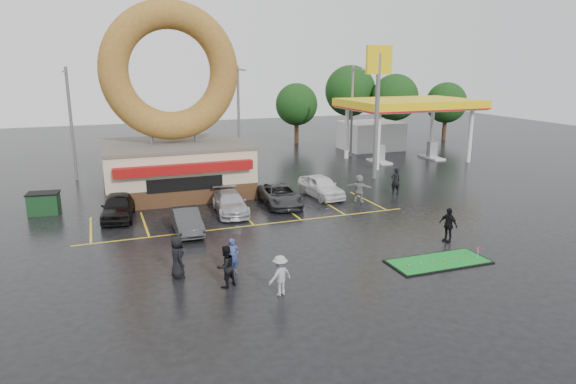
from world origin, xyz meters
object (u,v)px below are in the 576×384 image
object	(u,v)px
donut_shop	(174,132)
shell_sign	(378,87)
streetlight_right	(352,109)
car_silver	(230,203)
streetlight_left	(71,121)
person_blue	(233,256)
car_dgrey	(187,221)
car_grey	(280,195)
person_cameraman	(448,225)
car_black	(118,206)
putting_green	(438,262)
gas_station	(392,119)
streetlight_mid	(239,114)
dumpster	(44,204)
car_white	(321,186)

from	to	relation	value
donut_shop	shell_sign	bearing A→B (deg)	-3.47
shell_sign	streetlight_right	distance (m)	10.68
car_silver	streetlight_left	bearing A→B (deg)	129.24
donut_shop	streetlight_left	bearing A→B (deg)	135.22
donut_shop	person_blue	distance (m)	16.46
car_dgrey	car_grey	world-z (taller)	car_grey
car_grey	car_silver	bearing A→B (deg)	-164.99
shell_sign	car_grey	size ratio (longest dim) A/B	2.14
person_blue	donut_shop	bearing A→B (deg)	84.24
car_silver	person_cameraman	xyz separation A→B (m)	(9.54, -9.25, 0.25)
car_silver	person_blue	xyz separation A→B (m)	(-2.29, -9.43, 0.16)
car_dgrey	person_blue	world-z (taller)	person_blue
shell_sign	streetlight_left	bearing A→B (deg)	161.01
car_black	putting_green	bearing A→B (deg)	-35.08
car_grey	person_cameraman	distance (m)	11.55
gas_station	streetlight_left	bearing A→B (deg)	-178.05
streetlight_right	person_cameraman	size ratio (longest dim) A/B	4.85
streetlight_mid	car_black	world-z (taller)	streetlight_mid
car_black	car_silver	size ratio (longest dim) A/B	0.98
gas_station	person_blue	size ratio (longest dim) A/B	8.21
donut_shop	streetlight_mid	size ratio (longest dim) A/B	1.50
streetlight_left	putting_green	xyz separation A→B (m)	(16.58, -25.17, -4.74)
car_dgrey	putting_green	world-z (taller)	car_dgrey
streetlight_left	car_dgrey	xyz separation A→B (m)	(6.09, -16.40, -4.11)
donut_shop	dumpster	size ratio (longest dim) A/B	7.50
car_silver	dumpster	world-z (taller)	car_silver
streetlight_left	streetlight_right	distance (m)	26.08
shell_sign	person_cameraman	distance (m)	16.75
donut_shop	car_black	size ratio (longest dim) A/B	2.98
car_silver	car_white	distance (m)	7.25
person_cameraman	car_dgrey	bearing A→B (deg)	-132.40
donut_shop	dumpster	distance (m)	9.85
car_black	person_blue	world-z (taller)	person_blue
streetlight_mid	car_black	distance (m)	17.94
car_white	person_cameraman	bearing A→B (deg)	-81.62
person_blue	dumpster	distance (m)	16.04
dumpster	putting_green	xyz separation A→B (m)	(18.28, -15.63, -0.61)
car_grey	streetlight_right	bearing A→B (deg)	53.51
person_cameraman	car_white	bearing A→B (deg)	177.12
streetlight_left	person_cameraman	size ratio (longest dim) A/B	4.85
car_dgrey	car_white	bearing A→B (deg)	24.35
car_grey	person_cameraman	bearing A→B (deg)	-54.28
streetlight_right	person_blue	distance (m)	31.62
gas_station	shell_sign	world-z (taller)	shell_sign
streetlight_left	car_grey	size ratio (longest dim) A/B	1.82
shell_sign	car_dgrey	size ratio (longest dim) A/B	2.61
streetlight_left	streetlight_mid	xyz separation A→B (m)	(14.00, 1.00, 0.00)
car_silver	car_grey	xyz separation A→B (m)	(3.60, 0.65, 0.01)
putting_green	streetlight_left	bearing A→B (deg)	123.37
donut_shop	car_silver	world-z (taller)	donut_shop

